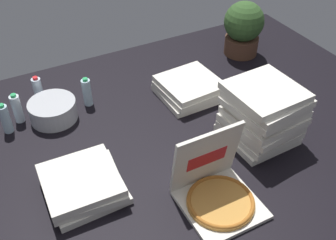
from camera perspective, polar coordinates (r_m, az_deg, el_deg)
ground_plane at (r=2.31m, az=1.22°, el=-4.25°), size 3.20×2.40×0.02m
open_pizza_box at (r=2.01m, az=6.94°, el=-10.02°), size 0.37×0.37×0.38m
pizza_stack_right_far at (r=2.68m, az=3.01°, el=4.51°), size 0.40×0.40×0.12m
pizza_stack_center_far at (r=2.08m, az=-11.95°, el=-9.02°), size 0.40×0.40×0.12m
pizza_stack_center_near at (r=2.33m, az=13.32°, el=0.82°), size 0.42×0.42×0.35m
ice_bucket at (r=2.58m, az=-16.03°, el=1.33°), size 0.29×0.29×0.12m
water_bottle_0 at (r=2.63m, az=-11.44°, el=3.90°), size 0.06×0.06×0.20m
water_bottle_1 at (r=2.72m, az=-17.95°, el=3.97°), size 0.06×0.06×0.20m
water_bottle_2 at (r=2.61m, az=-20.65°, el=1.55°), size 0.06×0.06×0.20m
water_bottle_3 at (r=2.55m, az=-22.11°, el=0.16°), size 0.06×0.06×0.20m
potted_plant at (r=3.14m, az=10.65°, el=12.78°), size 0.30×0.30×0.42m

